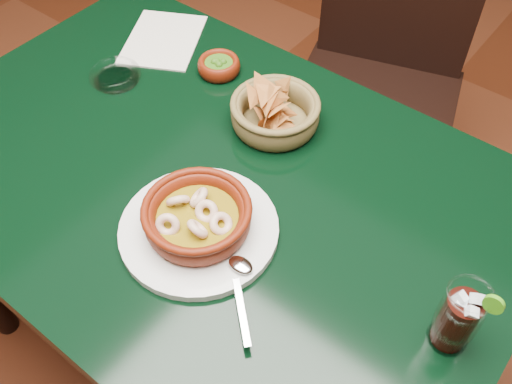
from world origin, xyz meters
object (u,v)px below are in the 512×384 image
Objects in this scene: chip_basket at (275,113)px; cola_drink at (458,318)px; shrimp_plate at (198,220)px; dining_chair at (380,77)px; dining_table at (207,204)px.

cola_drink is at bearing -24.10° from chip_basket.
chip_basket is (-0.06, 0.30, -0.00)m from shrimp_plate.
dining_chair is 0.58m from chip_basket.
shrimp_plate is (0.09, -0.11, 0.13)m from dining_table.
dining_chair is at bearing 123.94° from cola_drink.
shrimp_plate is (0.07, -0.82, 0.25)m from dining_chair.
dining_table is 7.98× the size of cola_drink.
dining_chair is at bearing 95.14° from shrimp_plate.
cola_drink is (0.42, 0.08, 0.03)m from shrimp_plate.
dining_chair reaches higher than cola_drink.
dining_chair is at bearing 88.93° from dining_table.
dining_table is 0.19m from shrimp_plate.
chip_basket is at bearing 81.09° from dining_table.
cola_drink is at bearing -3.56° from dining_table.
dining_table is 0.72m from dining_chair.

